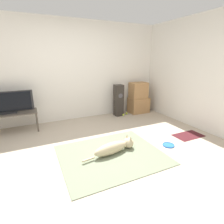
# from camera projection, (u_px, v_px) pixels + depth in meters

# --- Properties ---
(ground_plane) EXTENTS (12.00, 12.00, 0.00)m
(ground_plane) POSITION_uv_depth(u_px,v_px,m) (98.00, 154.00, 3.05)
(ground_plane) COLOR #B2A38E
(wall_back) EXTENTS (8.00, 0.06, 2.55)m
(wall_back) POSITION_uv_depth(u_px,v_px,m) (68.00, 72.00, 4.49)
(wall_back) COLOR silver
(wall_back) RESTS_ON ground_plane
(wall_right) EXTENTS (0.06, 8.00, 2.55)m
(wall_right) POSITION_uv_depth(u_px,v_px,m) (210.00, 74.00, 3.75)
(wall_right) COLOR silver
(wall_right) RESTS_ON ground_plane
(area_rug) EXTENTS (1.73, 1.47, 0.01)m
(area_rug) POSITION_uv_depth(u_px,v_px,m) (111.00, 155.00, 3.03)
(area_rug) COLOR slate
(area_rug) RESTS_ON ground_plane
(dog) EXTENTS (1.02, 0.30, 0.25)m
(dog) POSITION_uv_depth(u_px,v_px,m) (115.00, 147.00, 3.06)
(dog) COLOR beige
(dog) RESTS_ON area_rug
(frisbee) EXTENTS (0.22, 0.22, 0.03)m
(frisbee) POSITION_uv_depth(u_px,v_px,m) (168.00, 145.00, 3.35)
(frisbee) COLOR blue
(frisbee) RESTS_ON ground_plane
(cardboard_box_lower) EXTENTS (0.58, 0.40, 0.45)m
(cardboard_box_lower) POSITION_uv_depth(u_px,v_px,m) (138.00, 105.00, 5.38)
(cardboard_box_lower) COLOR #A87A4C
(cardboard_box_lower) RESTS_ON ground_plane
(cardboard_box_upper) EXTENTS (0.51, 0.34, 0.47)m
(cardboard_box_upper) POSITION_uv_depth(u_px,v_px,m) (138.00, 90.00, 5.24)
(cardboard_box_upper) COLOR #A87A4C
(cardboard_box_upper) RESTS_ON cardboard_box_lower
(floor_speaker) EXTENTS (0.23, 0.24, 0.90)m
(floor_speaker) POSITION_uv_depth(u_px,v_px,m) (119.00, 100.00, 5.02)
(floor_speaker) COLOR #2D2823
(floor_speaker) RESTS_ON ground_plane
(tv_stand) EXTENTS (1.19, 0.50, 0.45)m
(tv_stand) POSITION_uv_depth(u_px,v_px,m) (8.00, 115.00, 3.84)
(tv_stand) COLOR brown
(tv_stand) RESTS_ON ground_plane
(tv) EXTENTS (1.10, 0.20, 0.48)m
(tv) POSITION_uv_depth(u_px,v_px,m) (6.00, 103.00, 3.76)
(tv) COLOR #232326
(tv) RESTS_ON tv_stand
(tennis_ball_by_boxes) EXTENTS (0.07, 0.07, 0.07)m
(tennis_ball_by_boxes) POSITION_uv_depth(u_px,v_px,m) (126.00, 113.00, 5.22)
(tennis_ball_by_boxes) COLOR #C6E033
(tennis_ball_by_boxes) RESTS_ON ground_plane
(tennis_ball_near_speaker) EXTENTS (0.07, 0.07, 0.07)m
(tennis_ball_near_speaker) POSITION_uv_depth(u_px,v_px,m) (123.00, 115.00, 5.10)
(tennis_ball_near_speaker) COLOR #C6E033
(tennis_ball_near_speaker) RESTS_ON ground_plane
(door_mat) EXTENTS (0.65, 0.38, 0.01)m
(door_mat) POSITION_uv_depth(u_px,v_px,m) (188.00, 135.00, 3.79)
(door_mat) COLOR #47191E
(door_mat) RESTS_ON ground_plane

